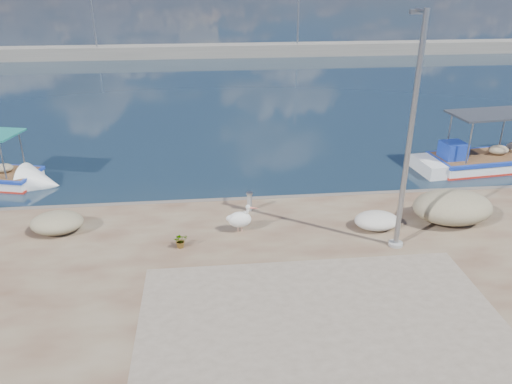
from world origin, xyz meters
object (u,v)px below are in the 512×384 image
at_px(boat_right, 480,163).
at_px(pelican, 240,219).
at_px(lamp_post, 408,145).
at_px(bollard_near, 249,201).

relative_size(boat_right, pelican, 6.27).
bearing_deg(boat_right, lamp_post, -139.29).
xyz_separation_m(pelican, bollard_near, (0.44, 1.52, -0.08)).
bearing_deg(bollard_near, boat_right, 20.98).
distance_m(pelican, bollard_near, 1.58).
distance_m(pelican, lamp_post, 5.71).
bearing_deg(boat_right, bollard_near, -165.11).
height_order(lamp_post, bollard_near, lamp_post).
xyz_separation_m(boat_right, bollard_near, (-10.96, -4.20, 0.65)).
height_order(boat_right, bollard_near, boat_right).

